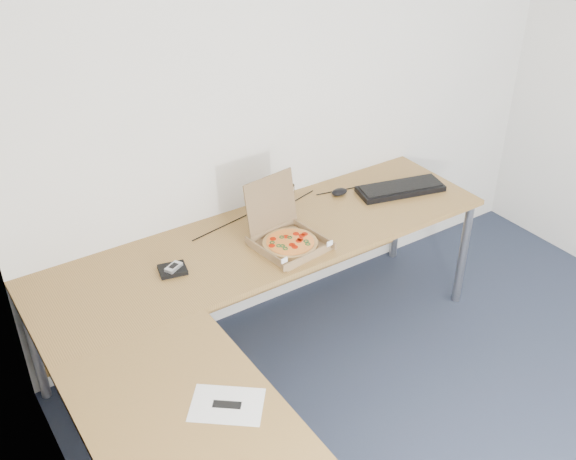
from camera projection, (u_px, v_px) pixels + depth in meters
desk at (257, 305)px, 3.06m from camera, size 2.50×2.20×0.73m
pizza_box at (288, 239)px, 3.41m from camera, size 0.31×0.37×0.32m
drinking_glass at (288, 195)px, 3.75m from camera, size 0.07×0.07×0.13m
keyboard at (400, 189)px, 3.92m from camera, size 0.54×0.30×0.03m
mouse at (339, 192)px, 3.89m from camera, size 0.11×0.07×0.04m
wallet at (173, 270)px, 3.23m from camera, size 0.15×0.13×0.02m
phone at (174, 267)px, 3.22m from camera, size 0.10×0.08×0.02m
paper_sheet at (227, 405)px, 2.51m from camera, size 0.33×0.32×0.00m
cable_bundle at (283, 208)px, 3.76m from camera, size 0.58×0.12×0.01m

